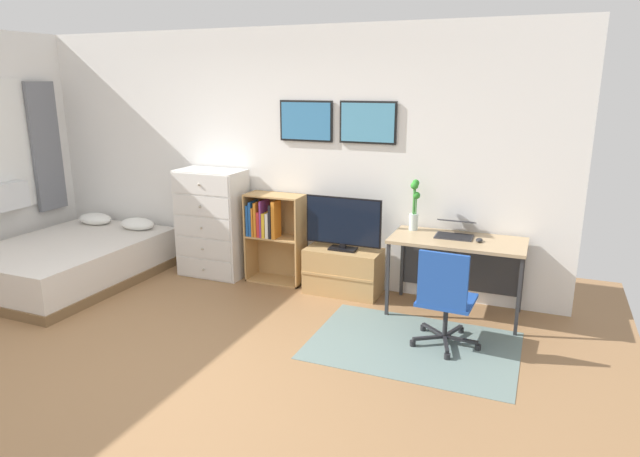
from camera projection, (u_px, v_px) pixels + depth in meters
name	position (u px, v px, depth m)	size (l,w,h in m)	color
ground_plane	(139.00, 374.00, 4.18)	(7.20, 7.20, 0.00)	#936B44
wall_back_with_posters	(280.00, 157.00, 6.00)	(6.12, 0.09, 2.70)	white
area_rug	(413.00, 345.00, 4.64)	(1.70, 1.20, 0.01)	slate
bed	(71.00, 261.00, 6.10)	(1.49, 2.02, 0.58)	brown
dresser	(213.00, 223.00, 6.21)	(0.75, 0.46, 1.21)	silver
bookshelf	(271.00, 231.00, 6.02)	(0.63, 0.30, 0.98)	tan
tv_stand	(343.00, 271.00, 5.75)	(0.78, 0.41, 0.48)	tan
television	(343.00, 224.00, 5.59)	(0.80, 0.16, 0.55)	black
desk	(458.00, 250.00, 5.20)	(1.22, 0.61, 0.74)	tan
office_chair	(445.00, 297.00, 4.48)	(0.56, 0.58, 0.86)	#232326
laptop	(455.00, 229.00, 5.20)	(0.35, 0.38, 0.15)	#333338
computer_mouse	(479.00, 240.00, 5.01)	(0.06, 0.10, 0.03)	#262628
bamboo_vase	(414.00, 204.00, 5.35)	(0.10, 0.11, 0.50)	silver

